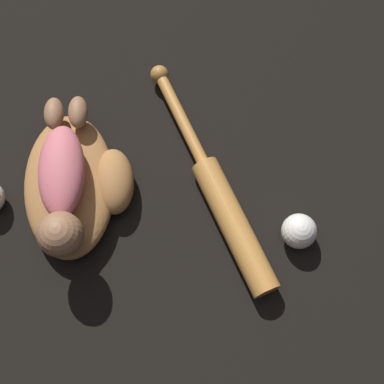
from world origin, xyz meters
The scene contains 5 objects.
ground_plane centered at (0.00, 0.00, 0.00)m, with size 6.00×6.00×0.00m, color black.
baseball_glove centered at (0.00, 0.02, 0.04)m, with size 0.40×0.31×0.08m.
baby_figure centered at (0.04, 0.01, 0.12)m, with size 0.38×0.19×0.09m.
baseball_bat centered at (-0.03, 0.34, 0.03)m, with size 0.51×0.40×0.06m.
baseball centered at (0.00, 0.52, 0.04)m, with size 0.08×0.08×0.08m.
Camera 1 is at (0.38, 0.37, 1.17)m, focal length 50.00 mm.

